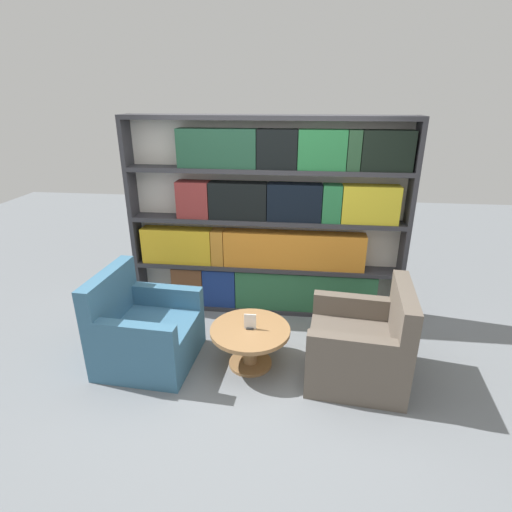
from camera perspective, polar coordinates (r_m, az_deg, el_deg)
name	(u,v)px	position (r m, az deg, el deg)	size (l,w,h in m)	color
ground_plane	(253,371)	(4.04, -0.40, -16.08)	(14.00, 14.00, 0.00)	slate
bookshelf	(271,224)	(4.64, 2.11, 4.58)	(3.19, 0.30, 2.30)	silver
armchair_left	(144,333)	(4.16, -15.65, -10.51)	(0.93, 0.92, 0.94)	#386684
armchair_right	(361,347)	(3.93, 14.81, -12.51)	(0.96, 0.95, 0.94)	brown
coffee_table	(250,339)	(3.96, -0.83, -11.74)	(0.77, 0.77, 0.41)	olive
table_sign	(250,322)	(3.86, -0.85, -9.48)	(0.12, 0.06, 0.15)	black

